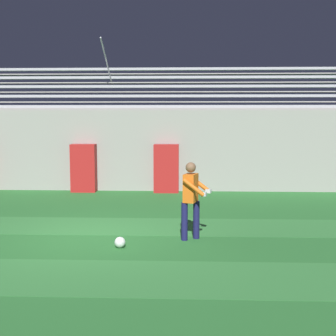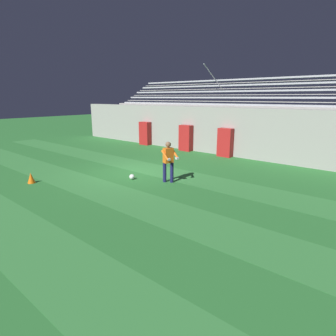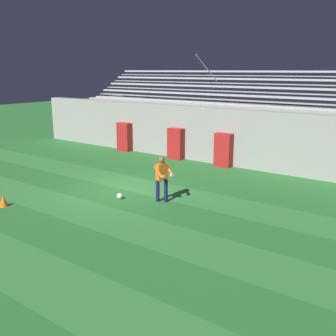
{
  "view_description": "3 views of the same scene",
  "coord_description": "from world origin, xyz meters",
  "px_view_note": "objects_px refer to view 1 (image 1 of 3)",
  "views": [
    {
      "loc": [
        2.14,
        -9.92,
        2.7
      ],
      "look_at": [
        1.72,
        0.39,
        1.49
      ],
      "focal_mm": 50.0,
      "sensor_mm": 36.0,
      "label": 1
    },
    {
      "loc": [
        9.35,
        -8.46,
        3.38
      ],
      "look_at": [
        2.56,
        -0.49,
        0.73
      ],
      "focal_mm": 30.0,
      "sensor_mm": 36.0,
      "label": 2
    },
    {
      "loc": [
        10.42,
        -10.82,
        4.65
      ],
      "look_at": [
        2.68,
        -0.32,
        1.37
      ],
      "focal_mm": 42.0,
      "sensor_mm": 36.0,
      "label": 3
    }
  ],
  "objects_px": {
    "goalkeeper": "(191,196)",
    "padding_pillar_gate_right": "(166,168)",
    "soccer_ball": "(120,242)",
    "padding_pillar_gate_left": "(84,168)"
  },
  "relations": [
    {
      "from": "padding_pillar_gate_left",
      "to": "padding_pillar_gate_right",
      "type": "xyz_separation_m",
      "value": [
        2.85,
        0.0,
        0.0
      ]
    },
    {
      "from": "padding_pillar_gate_left",
      "to": "soccer_ball",
      "type": "distance_m",
      "value": 7.12
    },
    {
      "from": "padding_pillar_gate_right",
      "to": "padding_pillar_gate_left",
      "type": "bearing_deg",
      "value": 180.0
    },
    {
      "from": "goalkeeper",
      "to": "soccer_ball",
      "type": "relative_size",
      "value": 7.59
    },
    {
      "from": "goalkeeper",
      "to": "padding_pillar_gate_left",
      "type": "bearing_deg",
      "value": 121.26
    },
    {
      "from": "padding_pillar_gate_right",
      "to": "soccer_ball",
      "type": "height_order",
      "value": "padding_pillar_gate_right"
    },
    {
      "from": "soccer_ball",
      "to": "padding_pillar_gate_left",
      "type": "bearing_deg",
      "value": 108.26
    },
    {
      "from": "goalkeeper",
      "to": "padding_pillar_gate_right",
      "type": "bearing_deg",
      "value": 97.61
    },
    {
      "from": "padding_pillar_gate_left",
      "to": "soccer_ball",
      "type": "xyz_separation_m",
      "value": [
        2.22,
        -6.72,
        -0.71
      ]
    },
    {
      "from": "goalkeeper",
      "to": "soccer_ball",
      "type": "xyz_separation_m",
      "value": [
        -1.44,
        -0.69,
        -0.84
      ]
    }
  ]
}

